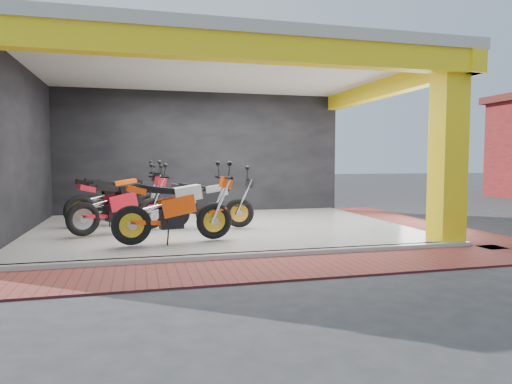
# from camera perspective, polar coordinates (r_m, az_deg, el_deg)

# --- Properties ---
(ground) EXTENTS (80.00, 80.00, 0.00)m
(ground) POSITION_cam_1_polar(r_m,az_deg,el_deg) (8.35, -2.00, -6.86)
(ground) COLOR #2D2D30
(ground) RESTS_ON ground
(showroom_floor) EXTENTS (8.00, 6.00, 0.10)m
(showroom_floor) POSITION_cam_1_polar(r_m,az_deg,el_deg) (10.27, -4.42, -4.53)
(showroom_floor) COLOR silver
(showroom_floor) RESTS_ON ground
(showroom_ceiling) EXTENTS (8.40, 6.40, 0.20)m
(showroom_ceiling) POSITION_cam_1_polar(r_m,az_deg,el_deg) (10.36, -4.53, 15.28)
(showroom_ceiling) COLOR beige
(showroom_ceiling) RESTS_ON corner_column
(back_wall) EXTENTS (8.20, 0.20, 3.50)m
(back_wall) POSITION_cam_1_polar(r_m,az_deg,el_deg) (13.22, -6.80, 4.74)
(back_wall) COLOR black
(back_wall) RESTS_ON ground
(left_wall) EXTENTS (0.20, 6.20, 3.50)m
(left_wall) POSITION_cam_1_polar(r_m,az_deg,el_deg) (10.28, -27.68, 4.54)
(left_wall) COLOR black
(left_wall) RESTS_ON ground
(corner_column) EXTENTS (0.50, 0.50, 3.50)m
(corner_column) POSITION_cam_1_polar(r_m,az_deg,el_deg) (9.11, 22.87, 4.81)
(corner_column) COLOR yellow
(corner_column) RESTS_ON ground
(header_beam_front) EXTENTS (8.40, 0.30, 0.40)m
(header_beam_front) POSITION_cam_1_polar(r_m,az_deg,el_deg) (7.43, -0.33, 17.45)
(header_beam_front) COLOR yellow
(header_beam_front) RESTS_ON corner_column
(header_beam_right) EXTENTS (0.30, 6.40, 0.40)m
(header_beam_right) POSITION_cam_1_polar(r_m,az_deg,el_deg) (11.67, 15.70, 12.36)
(header_beam_right) COLOR yellow
(header_beam_right) RESTS_ON corner_column
(floor_kerb) EXTENTS (8.00, 0.20, 0.10)m
(floor_kerb) POSITION_cam_1_polar(r_m,az_deg,el_deg) (7.36, -0.28, -7.93)
(floor_kerb) COLOR silver
(floor_kerb) RESTS_ON ground
(paver_front) EXTENTS (9.00, 1.40, 0.03)m
(paver_front) POSITION_cam_1_polar(r_m,az_deg,el_deg) (6.64, 1.39, -9.57)
(paver_front) COLOR maroon
(paver_front) RESTS_ON ground
(paver_right) EXTENTS (1.40, 7.00, 0.03)m
(paver_right) POSITION_cam_1_polar(r_m,az_deg,el_deg) (12.07, 18.70, -3.63)
(paver_right) COLOR maroon
(paver_right) RESTS_ON ground
(moto_hero) EXTENTS (2.38, 1.20, 1.39)m
(moto_hero) POSITION_cam_1_polar(r_m,az_deg,el_deg) (8.36, -5.26, -1.34)
(moto_hero) COLOR #F4480A
(moto_hero) RESTS_ON showroom_floor
(moto_row_a) EXTENTS (2.24, 1.22, 1.30)m
(moto_row_a) POSITION_cam_1_polar(r_m,az_deg,el_deg) (9.79, -2.12, -0.83)
(moto_row_a) COLOR black
(moto_row_a) RESTS_ON showroom_floor
(moto_row_b) EXTENTS (2.34, 1.70, 1.35)m
(moto_row_b) POSITION_cam_1_polar(r_m,az_deg,el_deg) (9.82, -12.99, -0.77)
(moto_row_b) COLOR red
(moto_row_b) RESTS_ON showroom_floor
(moto_row_c) EXTENTS (2.45, 1.44, 1.41)m
(moto_row_c) POSITION_cam_1_polar(r_m,az_deg,el_deg) (10.88, -13.38, -0.16)
(moto_row_c) COLOR black
(moto_row_c) RESTS_ON showroom_floor
(moto_row_d) EXTENTS (2.27, 1.34, 1.31)m
(moto_row_d) POSITION_cam_1_polar(r_m,az_deg,el_deg) (11.98, -12.96, -0.02)
(moto_row_d) COLOR black
(moto_row_d) RESTS_ON showroom_floor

